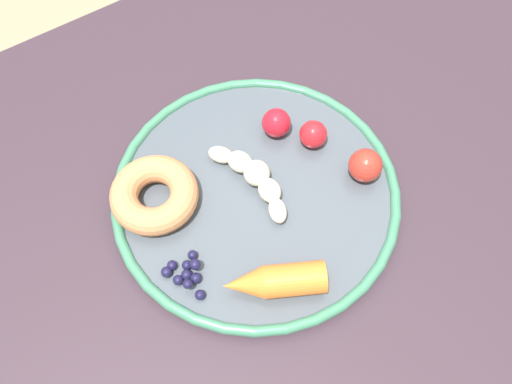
{
  "coord_description": "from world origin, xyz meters",
  "views": [
    {
      "loc": [
        0.19,
        0.25,
        1.28
      ],
      "look_at": [
        0.03,
        0.01,
        0.74
      ],
      "focal_mm": 37.49,
      "sensor_mm": 36.0,
      "label": 1
    }
  ],
  "objects": [
    {
      "name": "ground_plane",
      "position": [
        0.0,
        0.0,
        0.0
      ],
      "size": [
        6.0,
        6.0,
        0.0
      ],
      "primitive_type": "plane",
      "color": "gray"
    },
    {
      "name": "dining_table",
      "position": [
        0.0,
        0.0,
        0.63
      ],
      "size": [
        0.96,
        0.75,
        0.73
      ],
      "color": "#32252D",
      "rests_on": "ground_plane"
    },
    {
      "name": "plate",
      "position": [
        0.03,
        0.01,
        0.74
      ],
      "size": [
        0.33,
        0.33,
        0.02
      ],
      "color": "#434C54",
      "rests_on": "dining_table"
    },
    {
      "name": "banana",
      "position": [
        0.02,
        -0.01,
        0.76
      ],
      "size": [
        0.05,
        0.13,
        0.03
      ],
      "color": "beige",
      "rests_on": "plate"
    },
    {
      "name": "carrot_orange",
      "position": [
        0.07,
        0.11,
        0.76
      ],
      "size": [
        0.11,
        0.08,
        0.03
      ],
      "color": "orange",
      "rests_on": "plate"
    },
    {
      "name": "donut",
      "position": [
        0.13,
        -0.05,
        0.76
      ],
      "size": [
        0.14,
        0.14,
        0.03
      ],
      "primitive_type": "torus",
      "rotation": [
        0.0,
        0.0,
        2.5
      ],
      "color": "#C57F4F",
      "rests_on": "plate"
    },
    {
      "name": "blueberry_pile",
      "position": [
        0.14,
        0.05,
        0.75
      ],
      "size": [
        0.04,
        0.05,
        0.02
      ],
      "color": "#191638",
      "rests_on": "plate"
    },
    {
      "name": "tomato_near",
      "position": [
        -0.09,
        0.05,
        0.76
      ],
      "size": [
        0.04,
        0.04,
        0.04
      ],
      "primitive_type": "sphere",
      "color": "red",
      "rests_on": "plate"
    },
    {
      "name": "tomato_mid",
      "position": [
        -0.04,
        -0.05,
        0.76
      ],
      "size": [
        0.03,
        0.03,
        0.03
      ],
      "primitive_type": "sphere",
      "color": "red",
      "rests_on": "plate"
    },
    {
      "name": "tomato_far",
      "position": [
        -0.07,
        -0.01,
        0.76
      ],
      "size": [
        0.03,
        0.03,
        0.03
      ],
      "primitive_type": "sphere",
      "color": "red",
      "rests_on": "plate"
    }
  ]
}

